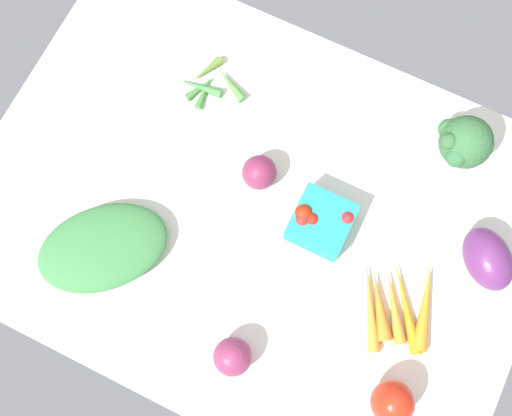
# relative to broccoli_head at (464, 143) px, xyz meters

# --- Properties ---
(tablecloth) EXTENTS (1.04, 0.76, 0.02)m
(tablecloth) POSITION_rel_broccoli_head_xyz_m (-0.29, -0.26, -0.08)
(tablecloth) COLOR silver
(tablecloth) RESTS_ON ground
(broccoli_head) EXTENTS (0.10, 0.10, 0.12)m
(broccoli_head) POSITION_rel_broccoli_head_xyz_m (0.00, 0.00, 0.00)
(broccoli_head) COLOR #A0BC86
(broccoli_head) RESTS_ON tablecloth
(leafy_greens_clump) EXTENTS (0.28, 0.28, 0.05)m
(leafy_greens_clump) POSITION_rel_broccoli_head_xyz_m (-0.50, -0.44, -0.05)
(leafy_greens_clump) COLOR #3C7D42
(leafy_greens_clump) RESTS_ON tablecloth
(berry_basket) EXTENTS (0.10, 0.10, 0.07)m
(berry_basket) POSITION_rel_broccoli_head_xyz_m (-0.17, -0.23, -0.04)
(berry_basket) COLOR teal
(berry_basket) RESTS_ON tablecloth
(red_onion_center) EXTENTS (0.07, 0.07, 0.07)m
(red_onion_center) POSITION_rel_broccoli_head_xyz_m (-0.21, -0.51, -0.04)
(red_onion_center) COLOR #852E53
(red_onion_center) RESTS_ON tablecloth
(okra_pile) EXTENTS (0.14, 0.11, 0.02)m
(okra_pile) POSITION_rel_broccoli_head_xyz_m (-0.48, -0.07, -0.07)
(okra_pile) COLOR #408841
(okra_pile) RESTS_ON tablecloth
(red_onion_near_basket) EXTENTS (0.06, 0.06, 0.06)m
(red_onion_near_basket) POSITION_rel_broccoli_head_xyz_m (-0.31, -0.20, -0.04)
(red_onion_near_basket) COLOR #7A2748
(red_onion_near_basket) RESTS_ON tablecloth
(eggplant) EXTENTS (0.14, 0.14, 0.08)m
(eggplant) POSITION_rel_broccoli_head_xyz_m (0.12, -0.17, -0.03)
(eggplant) COLOR #5F2963
(eggplant) RESTS_ON tablecloth
(bell_pepper_red) EXTENTS (0.10, 0.10, 0.08)m
(bell_pepper_red) POSITION_rel_broccoli_head_xyz_m (0.06, -0.46, -0.03)
(bell_pepper_red) COLOR red
(bell_pepper_red) RESTS_ON tablecloth
(carrot_bunch) EXTENTS (0.17, 0.19, 0.03)m
(carrot_bunch) POSITION_rel_broccoli_head_xyz_m (0.02, -0.31, -0.06)
(carrot_bunch) COLOR orange
(carrot_bunch) RESTS_ON tablecloth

